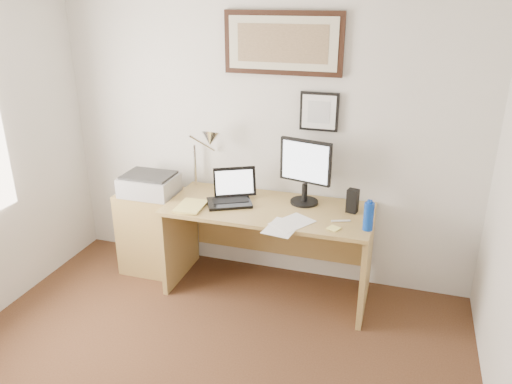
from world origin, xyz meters
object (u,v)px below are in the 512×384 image
at_px(book, 179,205).
at_px(printer, 149,184).
at_px(side_cabinet, 152,231).
at_px(water_bottle, 369,216).
at_px(desk, 271,230).
at_px(laptop, 231,195).
at_px(lcd_monitor, 305,169).

bearing_deg(book, printer, 150.50).
bearing_deg(side_cabinet, printer, -49.97).
bearing_deg(water_bottle, side_cabinet, 173.16).
xyz_separation_m(water_bottle, desk, (-0.77, 0.26, -0.34)).
bearing_deg(desk, book, -157.71).
relative_size(laptop, printer, 0.98).
height_order(book, desk, book).
bearing_deg(laptop, water_bottle, -9.73).
distance_m(book, printer, 0.42).
bearing_deg(book, lcd_monitor, 20.82).
bearing_deg(water_bottle, desk, 161.64).
distance_m(side_cabinet, laptop, 0.88).
bearing_deg(printer, book, -29.50).
xyz_separation_m(desk, printer, (-1.04, -0.07, 0.30)).
distance_m(desk, laptop, 0.43).
xyz_separation_m(water_bottle, printer, (-1.81, 0.18, -0.03)).
bearing_deg(lcd_monitor, water_bottle, -32.00).
height_order(laptop, lcd_monitor, lcd_monitor).
bearing_deg(book, laptop, 29.71).
xyz_separation_m(water_bottle, laptop, (-1.09, 0.19, -0.04)).
bearing_deg(lcd_monitor, book, -159.18).
height_order(desk, lcd_monitor, lcd_monitor).
height_order(water_bottle, printer, water_bottle).
bearing_deg(side_cabinet, lcd_monitor, 4.71).
xyz_separation_m(laptop, lcd_monitor, (0.56, 0.14, 0.23)).
relative_size(side_cabinet, printer, 1.66).
bearing_deg(desk, lcd_monitor, 16.62).
xyz_separation_m(side_cabinet, desk, (1.07, 0.04, 0.15)).
xyz_separation_m(laptop, printer, (-0.73, -0.00, 0.01)).
bearing_deg(printer, water_bottle, -5.82).
relative_size(side_cabinet, book, 2.65).
distance_m(book, desk, 0.77).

